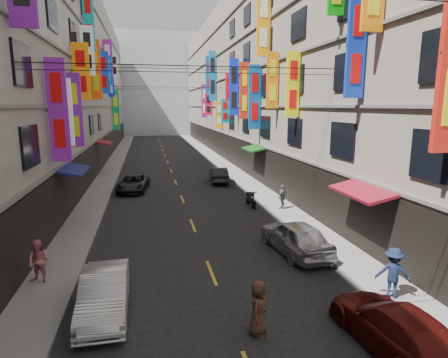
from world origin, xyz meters
name	(u,v)px	position (x,y,z in m)	size (l,w,h in m)	color
sidewalk_left	(109,172)	(-6.00, 42.00, 0.06)	(2.00, 90.00, 0.12)	slate
sidewalk_right	(229,168)	(6.00, 42.00, 0.06)	(2.00, 90.00, 0.12)	slate
building_row_left	(34,71)	(-11.99, 42.00, 9.49)	(10.14, 90.00, 19.00)	#99958B
building_row_right	(286,75)	(11.99, 42.00, 9.49)	(10.14, 90.00, 19.00)	gray
haze_block	(155,85)	(0.00, 92.00, 11.00)	(18.00, 8.00, 22.00)	#ACB3C0
shop_signage	(173,71)	(-0.05, 35.16, 9.13)	(14.00, 55.00, 12.70)	#0F42B9
street_awnings	(166,166)	(-1.26, 26.00, 3.00)	(13.99, 35.20, 0.41)	#16521C
overhead_cables	(180,69)	(0.00, 30.00, 8.80)	(14.00, 38.04, 1.24)	black
lane_markings	(173,176)	(0.00, 39.00, 0.00)	(0.12, 80.20, 0.01)	gold
scooter_far_right	(251,200)	(4.18, 27.24, 0.44)	(0.50, 1.80, 1.14)	black
car_left_mid	(104,293)	(-3.76, 15.83, 0.66)	(1.39, 4.00, 1.32)	silver
car_left_far	(133,183)	(-3.44, 33.27, 0.61)	(2.03, 4.40, 1.22)	black
car_right_near	(396,328)	(4.00, 12.35, 0.65)	(1.81, 4.46, 1.29)	#56120E
car_right_mid	(296,237)	(4.00, 19.26, 0.74)	(1.76, 4.37, 1.49)	#B5B5BA
car_right_far	(219,175)	(3.62, 35.26, 0.65)	(1.37, 3.92, 1.29)	#232229
pedestrian_lfar	(39,261)	(-6.28, 18.25, 0.92)	(0.77, 0.53, 1.59)	#CF6D7C
pedestrian_rnear	(393,273)	(5.58, 14.72, 0.98)	(1.11, 0.57, 1.71)	#151D3A
pedestrian_rfar	(282,197)	(5.83, 25.88, 0.88)	(0.89, 0.51, 1.52)	slate
pedestrian_crossing	(258,308)	(0.63, 13.79, 0.80)	(0.78, 0.53, 1.60)	#4A2A1D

